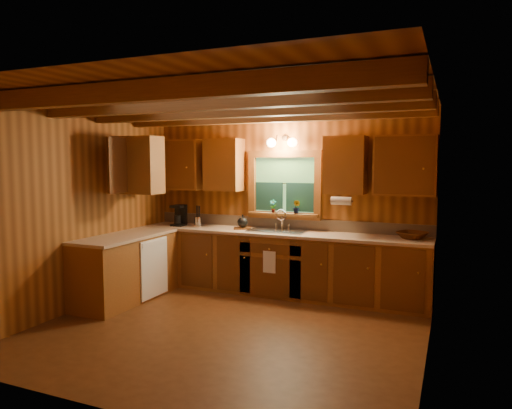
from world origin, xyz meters
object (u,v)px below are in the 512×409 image
object	(u,v)px
sink	(278,234)
coffee_maker	(179,215)
wicker_basket	(412,235)
cutting_board	(243,228)

from	to	relation	value
sink	coffee_maker	bearing A→B (deg)	-178.95
wicker_basket	cutting_board	bearing A→B (deg)	-178.87
coffee_maker	wicker_basket	size ratio (longest dim) A/B	0.87
coffee_maker	wicker_basket	distance (m)	3.44
cutting_board	wicker_basket	world-z (taller)	wicker_basket
sink	wicker_basket	size ratio (longest dim) A/B	2.22
sink	coffee_maker	size ratio (longest dim) A/B	2.54
sink	coffee_maker	xyz separation A→B (m)	(-1.62, -0.03, 0.20)
sink	wicker_basket	bearing A→B (deg)	1.70
coffee_maker	wicker_basket	world-z (taller)	coffee_maker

